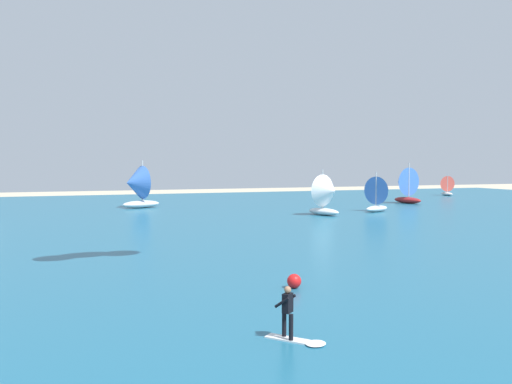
{
  "coord_description": "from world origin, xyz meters",
  "views": [
    {
      "loc": [
        -6.39,
        -2.69,
        5.58
      ],
      "look_at": [
        0.13,
        15.01,
        4.58
      ],
      "focal_mm": 39.49,
      "sensor_mm": 36.0,
      "label": 1
    }
  ],
  "objects_px": {
    "sailboat_anchored_offshore": "(404,185)",
    "sailboat_heeled_over": "(328,195)",
    "sailboat_near_shore": "(446,185)",
    "marker_buoy": "(294,281)",
    "sailboat_leading": "(136,186)",
    "kitesurfer": "(293,321)",
    "sailboat_far_right": "(380,193)"
  },
  "relations": [
    {
      "from": "sailboat_anchored_offshore",
      "to": "sailboat_heeled_over",
      "type": "height_order",
      "value": "sailboat_anchored_offshore"
    },
    {
      "from": "sailboat_anchored_offshore",
      "to": "sailboat_near_shore",
      "type": "bearing_deg",
      "value": 36.32
    },
    {
      "from": "kitesurfer",
      "to": "sailboat_heeled_over",
      "type": "height_order",
      "value": "sailboat_heeled_over"
    },
    {
      "from": "sailboat_anchored_offshore",
      "to": "sailboat_heeled_over",
      "type": "relative_size",
      "value": 1.13
    },
    {
      "from": "sailboat_far_right",
      "to": "sailboat_leading",
      "type": "bearing_deg",
      "value": 150.92
    },
    {
      "from": "kitesurfer",
      "to": "sailboat_heeled_over",
      "type": "xyz_separation_m",
      "value": [
        19.82,
        35.79,
        1.56
      ]
    },
    {
      "from": "sailboat_anchored_offshore",
      "to": "sailboat_leading",
      "type": "height_order",
      "value": "sailboat_leading"
    },
    {
      "from": "sailboat_far_right",
      "to": "sailboat_anchored_offshore",
      "type": "height_order",
      "value": "sailboat_anchored_offshore"
    },
    {
      "from": "kitesurfer",
      "to": "sailboat_anchored_offshore",
      "type": "height_order",
      "value": "sailboat_anchored_offshore"
    },
    {
      "from": "sailboat_heeled_over",
      "to": "marker_buoy",
      "type": "xyz_separation_m",
      "value": [
        -16.85,
        -29.21,
        -1.85
      ]
    },
    {
      "from": "kitesurfer",
      "to": "sailboat_anchored_offshore",
      "type": "xyz_separation_m",
      "value": [
        37.71,
        48.18,
        1.85
      ]
    },
    {
      "from": "marker_buoy",
      "to": "sailboat_anchored_offshore",
      "type": "bearing_deg",
      "value": 50.15
    },
    {
      "from": "sailboat_near_shore",
      "to": "sailboat_anchored_offshore",
      "type": "xyz_separation_m",
      "value": [
        -16.64,
        -12.23,
        0.79
      ]
    },
    {
      "from": "sailboat_leading",
      "to": "sailboat_near_shore",
      "type": "bearing_deg",
      "value": 9.29
    },
    {
      "from": "sailboat_near_shore",
      "to": "sailboat_heeled_over",
      "type": "height_order",
      "value": "sailboat_heeled_over"
    },
    {
      "from": "sailboat_anchored_offshore",
      "to": "kitesurfer",
      "type": "bearing_deg",
      "value": -128.05
    },
    {
      "from": "sailboat_far_right",
      "to": "sailboat_heeled_over",
      "type": "relative_size",
      "value": 0.93
    },
    {
      "from": "kitesurfer",
      "to": "sailboat_near_shore",
      "type": "xyz_separation_m",
      "value": [
        54.35,
        60.41,
        1.06
      ]
    },
    {
      "from": "sailboat_heeled_over",
      "to": "marker_buoy",
      "type": "relative_size",
      "value": 7.53
    },
    {
      "from": "sailboat_far_right",
      "to": "sailboat_heeled_over",
      "type": "height_order",
      "value": "sailboat_heeled_over"
    },
    {
      "from": "kitesurfer",
      "to": "sailboat_heeled_over",
      "type": "bearing_deg",
      "value": 61.02
    },
    {
      "from": "sailboat_near_shore",
      "to": "marker_buoy",
      "type": "bearing_deg",
      "value": -133.66
    },
    {
      "from": "sailboat_near_shore",
      "to": "kitesurfer",
      "type": "bearing_deg",
      "value": -131.97
    },
    {
      "from": "kitesurfer",
      "to": "marker_buoy",
      "type": "bearing_deg",
      "value": 65.64
    },
    {
      "from": "kitesurfer",
      "to": "sailboat_leading",
      "type": "relative_size",
      "value": 0.33
    },
    {
      "from": "kitesurfer",
      "to": "marker_buoy",
      "type": "height_order",
      "value": "kitesurfer"
    },
    {
      "from": "sailboat_near_shore",
      "to": "marker_buoy",
      "type": "xyz_separation_m",
      "value": [
        -51.37,
        -53.84,
        -1.35
      ]
    },
    {
      "from": "sailboat_near_shore",
      "to": "sailboat_leading",
      "type": "relative_size",
      "value": 0.64
    },
    {
      "from": "kitesurfer",
      "to": "sailboat_near_shore",
      "type": "relative_size",
      "value": 0.52
    },
    {
      "from": "sailboat_far_right",
      "to": "sailboat_near_shore",
      "type": "bearing_deg",
      "value": 39.61
    },
    {
      "from": "sailboat_near_shore",
      "to": "sailboat_heeled_over",
      "type": "distance_m",
      "value": 42.41
    },
    {
      "from": "sailboat_heeled_over",
      "to": "sailboat_far_right",
      "type": "bearing_deg",
      "value": 17.37
    }
  ]
}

